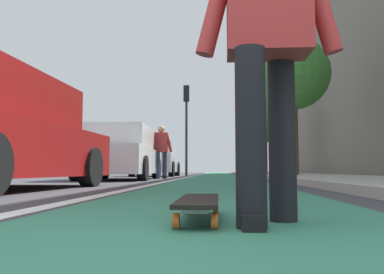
{
  "coord_description": "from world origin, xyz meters",
  "views": [
    {
      "loc": [
        -0.86,
        -0.04,
        0.26
      ],
      "look_at": [
        9.26,
        0.65,
        1.11
      ],
      "focal_mm": 37.5,
      "sensor_mm": 36.0,
      "label": 1
    }
  ],
  "objects": [
    {
      "name": "ground_plane",
      "position": [
        10.0,
        0.0,
        0.0
      ],
      "size": [
        80.0,
        80.0,
        0.0
      ],
      "primitive_type": "plane",
      "color": "#38383D"
    },
    {
      "name": "bike_lane_paint",
      "position": [
        24.0,
        0.0,
        0.0
      ],
      "size": [
        56.0,
        2.07,
        0.0
      ],
      "primitive_type": "cube",
      "color": "#2D7256",
      "rests_on": "ground"
    },
    {
      "name": "lane_stripe_white",
      "position": [
        20.0,
        1.19,
        0.0
      ],
      "size": [
        52.0,
        0.16,
        0.01
      ],
      "primitive_type": "cube",
      "color": "silver",
      "rests_on": "ground"
    },
    {
      "name": "sidewalk_curb",
      "position": [
        18.0,
        -3.04,
        0.06
      ],
      "size": [
        52.0,
        3.2,
        0.11
      ],
      "primitive_type": "cube",
      "color": "#9E9B93",
      "rests_on": "ground"
    },
    {
      "name": "building_facade",
      "position": [
        22.0,
        -6.14,
        5.74
      ],
      "size": [
        40.0,
        1.2,
        11.47
      ],
      "primitive_type": "cube",
      "color": "slate",
      "rests_on": "ground"
    },
    {
      "name": "skateboard",
      "position": [
        1.23,
        0.07,
        0.09
      ],
      "size": [
        0.84,
        0.2,
        0.11
      ],
      "color": "orange",
      "rests_on": "ground"
    },
    {
      "name": "skater_person",
      "position": [
        1.08,
        -0.28,
        0.94
      ],
      "size": [
        0.46,
        0.72,
        1.64
      ],
      "color": "black",
      "rests_on": "ground"
    },
    {
      "name": "parked_car_mid",
      "position": [
        10.3,
        2.74,
        0.71
      ],
      "size": [
        4.54,
        2.01,
        1.47
      ],
      "color": "silver",
      "rests_on": "ground"
    },
    {
      "name": "parked_car_far",
      "position": [
        16.94,
        2.79,
        0.71
      ],
      "size": [
        4.13,
        1.93,
        1.49
      ],
      "color": "#B7B7BC",
      "rests_on": "ground"
    },
    {
      "name": "traffic_light",
      "position": [
        18.85,
        1.59,
        3.09
      ],
      "size": [
        0.33,
        0.28,
        4.49
      ],
      "color": "#2D2D2D",
      "rests_on": "ground"
    },
    {
      "name": "street_tree_mid",
      "position": [
        13.05,
        -2.64,
        3.6
      ],
      "size": [
        2.5,
        2.5,
        4.87
      ],
      "color": "brown",
      "rests_on": "ground"
    },
    {
      "name": "street_tree_far",
      "position": [
        21.94,
        -2.64,
        3.16
      ],
      "size": [
        2.67,
        2.67,
        4.51
      ],
      "color": "brown",
      "rests_on": "ground"
    },
    {
      "name": "pedestrian_distant",
      "position": [
        11.61,
        1.78,
        0.95
      ],
      "size": [
        0.47,
        0.73,
        1.67
      ],
      "color": "#384260",
      "rests_on": "ground"
    }
  ]
}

